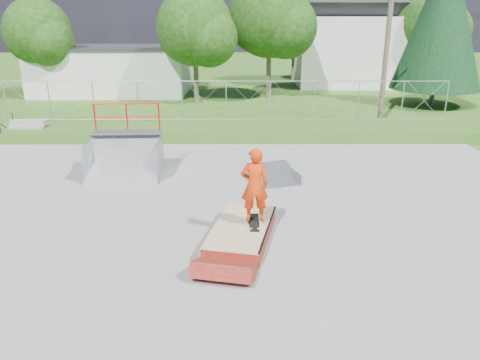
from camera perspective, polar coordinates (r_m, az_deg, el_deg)
The scene contains 19 objects.
ground at distance 11.79m, azimuth -2.91°, elevation -5.90°, with size 120.00×120.00×0.00m, color #285C1A.
concrete_pad at distance 11.78m, azimuth -2.91°, elevation -5.81°, with size 20.00×16.00×0.04m, color gray.
grass_berm at distance 20.72m, azimuth -1.73°, elevation 6.02°, with size 24.00×3.00×0.50m, color #285C1A.
grind_box at distance 11.08m, azimuth 0.19°, elevation -6.49°, with size 1.78×2.83×0.39m.
quarter_pipe at distance 15.49m, azimuth -14.07°, elevation 4.28°, with size 2.31×1.95×2.31m, color gray, non-canonical shape.
flat_bank_ramp at distance 15.00m, azimuth 4.15°, elevation 0.59°, with size 1.40×1.49×0.43m, color gray, non-canonical shape.
skateboard at distance 11.03m, azimuth 1.74°, elevation -5.26°, with size 0.22×0.80×0.02m, color black.
skater at distance 10.70m, azimuth 1.79°, elevation -0.99°, with size 0.64×0.42×1.75m, color red.
concrete_stairs at distance 21.86m, azimuth -24.77°, elevation 5.35°, with size 1.50×1.60×0.80m, color gray, non-canonical shape.
chain_link_fence at distance 21.47m, azimuth -1.70°, elevation 9.62°, with size 20.00×0.06×1.80m, color #9D9FA6, non-canonical shape.
utility_building_flat at distance 33.94m, azimuth -15.17°, elevation 12.74°, with size 10.00×6.00×3.00m, color silver.
gable_house at distance 37.63m, azimuth 13.38°, elevation 17.05°, with size 8.40×6.08×8.94m.
utility_pole at distance 23.71m, azimuth 17.54°, elevation 16.02°, with size 0.24×0.24×8.00m, color brown.
tree_left_near at distance 28.59m, azimuth -5.05°, elevation 17.70°, with size 4.76×4.48×6.65m.
tree_center at distance 30.54m, azimuth 4.23°, elevation 18.96°, with size 5.44×5.12×7.60m.
tree_left_far at distance 32.92m, azimuth -23.12°, elevation 15.98°, with size 4.42×4.16×6.18m.
tree_right_far at distance 37.10m, azimuth 22.57°, elevation 17.21°, with size 5.10×4.80×7.12m.
tree_back_mid at distance 38.82m, azimuth 7.02°, elevation 17.16°, with size 4.08×3.84×5.70m.
conifer_tree at distance 29.92m, azimuth 23.50°, elevation 17.90°, with size 5.04×5.04×9.10m.
Camera 1 is at (0.56, -10.65, 5.02)m, focal length 35.00 mm.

